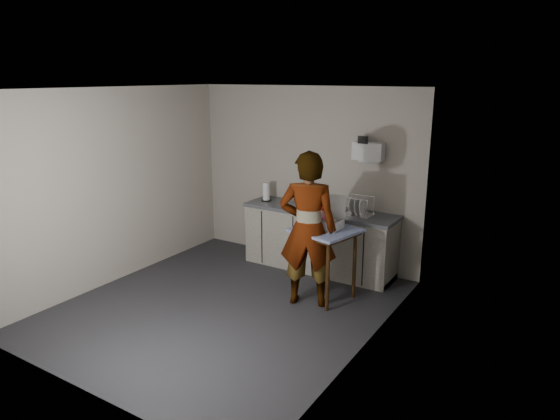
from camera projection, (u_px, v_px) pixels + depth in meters
The scene contains 15 objects.
ground at pixel (225, 307), 6.11m from camera, with size 4.00×4.00×0.00m, color #29292E.
wall_back at pixel (305, 176), 7.40m from camera, with size 3.60×0.02×2.60m, color #BAB0A2.
wall_right at pixel (367, 228), 4.85m from camera, with size 0.02×4.00×2.60m, color #BAB0A2.
wall_left at pixel (117, 186), 6.68m from camera, with size 0.02×4.00×2.60m, color #BAB0A2.
ceiling at pixel (218, 89), 5.43m from camera, with size 3.60×4.00×0.01m, color white.
kitchen_counter at pixel (319, 241), 7.18m from camera, with size 2.24×0.62×0.91m.
wall_shelf at pixel (368, 152), 6.71m from camera, with size 0.42×0.18×0.37m.
side_table at pixel (326, 238), 6.16m from camera, with size 0.85×0.85×0.91m.
standing_man at pixel (308, 229), 5.98m from camera, with size 0.70×0.46×1.91m, color #B2A593.
soap_bottle at pixel (305, 198), 7.11m from camera, with size 0.11×0.11×0.28m, color black.
soda_can at pixel (322, 206), 6.97m from camera, with size 0.07×0.07×0.13m, color red.
dark_bottle at pixel (302, 198), 7.19m from camera, with size 0.07×0.07×0.22m, color black.
paper_towel at pixel (266, 192), 7.49m from camera, with size 0.15×0.15×0.27m.
dish_rack at pixel (358, 211), 6.71m from camera, with size 0.38×0.28×0.27m.
bakery_box at pixel (329, 221), 6.14m from camera, with size 0.30×0.31×0.41m.
Camera 1 is at (3.53, -4.38, 2.74)m, focal length 32.00 mm.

